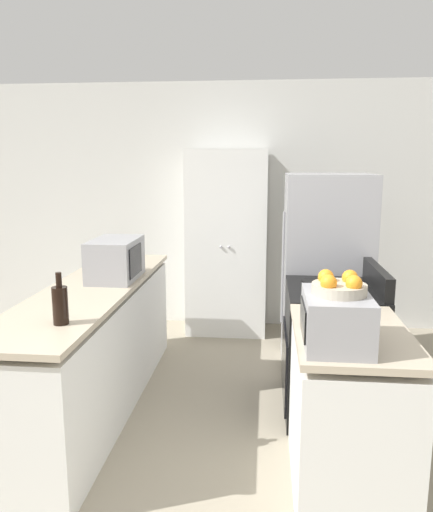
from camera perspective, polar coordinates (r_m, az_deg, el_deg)
wall_back at (r=5.42m, az=1.65°, el=5.68°), size 7.00×0.06×2.60m
counter_left at (r=3.79m, az=-13.86°, el=-10.35°), size 0.60×2.49×0.91m
counter_right at (r=2.92m, az=14.77°, el=-17.04°), size 0.60×0.95×0.91m
pantry_cabinet at (r=5.17m, az=1.20°, el=1.53°), size 0.82×0.52×1.90m
stove at (r=3.71m, az=12.99°, el=-10.34°), size 0.66×0.78×1.07m
refrigerator at (r=4.35m, az=12.36°, el=-1.99°), size 0.73×0.69×1.68m
microwave at (r=3.81m, az=-11.45°, el=-0.35°), size 0.33×0.53×0.30m
wine_bottle at (r=2.85m, az=-17.43°, el=-5.28°), size 0.08×0.08×0.29m
toaster_oven at (r=2.47m, az=13.52°, el=-7.12°), size 0.32×0.43×0.25m
fruit_bowl at (r=2.43m, az=13.85°, el=-3.34°), size 0.26×0.26×0.11m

